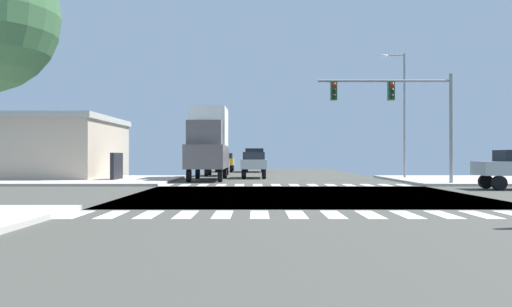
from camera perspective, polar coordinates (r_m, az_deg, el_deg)
name	(u,v)px	position (r m, az deg, el deg)	size (l,w,h in m)	color
ground	(298,195)	(21.75, 4.61, -4.54)	(90.00, 90.00, 0.05)	#42413A
sidewalk_corner_ne	(486,180)	(36.77, 23.56, -2.63)	(12.00, 12.00, 0.14)	#B2ADA3
sidewalk_corner_nw	(78,180)	(35.45, -18.64, -2.72)	(12.00, 12.00, 0.14)	#B2A79E
crosswalk_near	(312,214)	(14.49, 6.09, -6.57)	(13.50, 2.00, 0.01)	white
crosswalk_far	(283,185)	(29.00, 2.88, -3.42)	(13.50, 2.00, 0.01)	white
traffic_signal_mast	(395,102)	(29.85, 14.77, 5.38)	(7.38, 0.55, 6.09)	gray
street_lamp	(398,105)	(37.47, 15.14, 5.09)	(1.78, 0.32, 8.58)	gray
bank_building	(11,148)	(41.04, -24.91, 0.57)	(15.48, 10.69, 4.35)	#B6A58D
sedan_farside_2	(222,161)	(53.30, -3.67, -0.79)	(1.80, 4.30, 1.88)	black
sedan_crossing_3	(251,163)	(38.19, -0.51, -0.99)	(1.80, 4.30, 1.88)	black
sedan_queued_4	(214,162)	(42.67, -4.52, -0.92)	(1.80, 4.30, 1.88)	black
box_truck_leading_1	(206,141)	(35.10, -5.43, 1.31)	(2.40, 7.20, 4.85)	black
pickup_trailing_1	(252,159)	(52.75, -0.44, -0.61)	(2.00, 5.10, 2.35)	black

